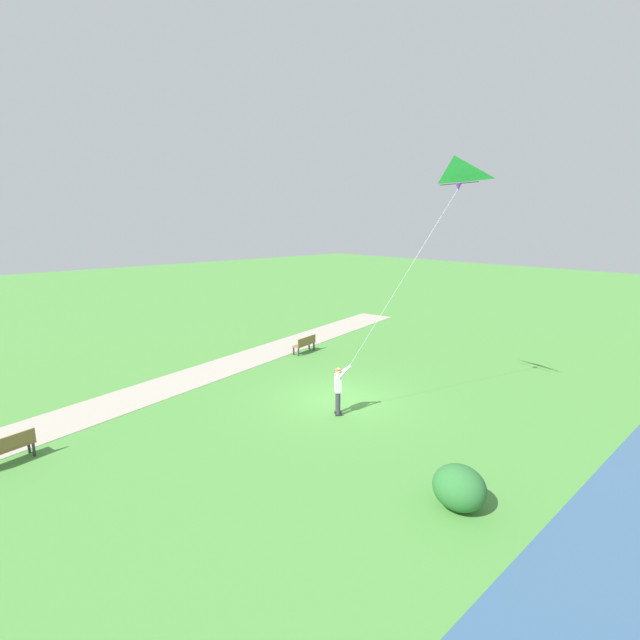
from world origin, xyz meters
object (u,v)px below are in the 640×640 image
at_px(person_kite_flyer, 339,386).
at_px(flying_kite, 453,174).
at_px(park_bench_far_walkway, 5,448).
at_px(park_bench_near_walkway, 305,343).
at_px(lakeside_shrub, 459,488).

distance_m(person_kite_flyer, flying_kite, 8.14).
xyz_separation_m(flying_kite, park_bench_far_walkway, (6.21, 12.29, -7.78)).
bearing_deg(park_bench_far_walkway, park_bench_near_walkway, -78.13).
bearing_deg(park_bench_near_walkway, park_bench_far_walkway, 101.87).
bearing_deg(lakeside_shrub, person_kite_flyer, -17.25).
distance_m(park_bench_near_walkway, lakeside_shrub, 14.07).
xyz_separation_m(flying_kite, park_bench_near_walkway, (9.08, -1.41, -7.78)).
relative_size(park_bench_near_walkway, lakeside_shrub, 1.20).
relative_size(person_kite_flyer, park_bench_far_walkway, 1.17).
height_order(flying_kite, lakeside_shrub, flying_kite).
xyz_separation_m(person_kite_flyer, flying_kite, (-2.30, -2.93, 7.24)).
bearing_deg(flying_kite, person_kite_flyer, 51.87).
height_order(park_bench_near_walkway, lakeside_shrub, lakeside_shrub).
height_order(park_bench_far_walkway, lakeside_shrub, lakeside_shrub).
height_order(person_kite_flyer, lakeside_shrub, person_kite_flyer).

